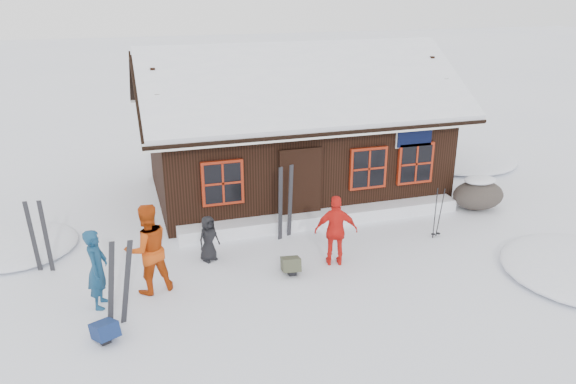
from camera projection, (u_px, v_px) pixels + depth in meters
name	position (u px, v px, depth m)	size (l,w,h in m)	color
ground	(296.00, 271.00, 12.33)	(120.00, 120.00, 0.00)	white
mountain_hut	(292.00, 140.00, 16.65)	(8.90, 6.09, 4.42)	black
snow_drift	(324.00, 217.00, 14.70)	(7.60, 0.60, 0.35)	white
snow_mounds	(334.00, 229.00, 14.46)	(20.60, 13.20, 0.48)	white
skier_teal	(97.00, 269.00, 10.74)	(0.59, 0.39, 1.62)	navy
skier_orange_left	(148.00, 249.00, 11.22)	(0.92, 0.72, 1.90)	#BA400D
skier_orange_right	(336.00, 231.00, 12.38)	(0.95, 0.40, 1.63)	red
skier_crouched	(208.00, 239.00, 12.64)	(0.53, 0.34, 1.08)	black
boulder	(478.00, 194.00, 15.60)	(1.46, 1.10, 0.85)	#443B36
ski_pair_left	(119.00, 285.00, 10.13)	(0.62, 0.26, 1.73)	black
ski_pair_mid	(40.00, 238.00, 12.08)	(0.44, 0.15, 1.70)	black
ski_pair_right	(285.00, 203.00, 13.68)	(0.45, 0.22, 1.90)	black
ski_poles	(438.00, 214.00, 13.78)	(0.24, 0.12, 1.32)	black
backpack_blue	(105.00, 333.00, 9.90)	(0.38, 0.51, 0.28)	navy
backpack_olive	(291.00, 267.00, 12.21)	(0.39, 0.52, 0.28)	#3F422F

